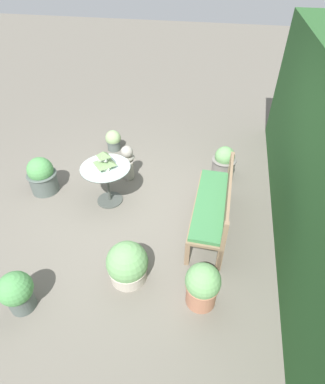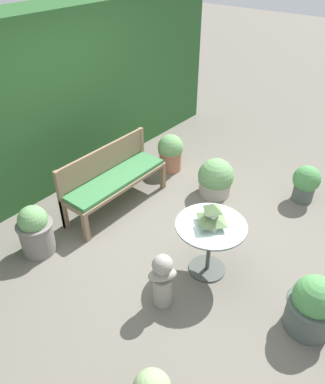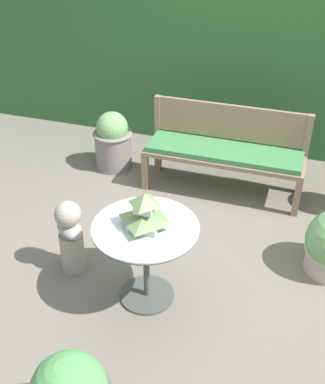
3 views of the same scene
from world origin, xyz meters
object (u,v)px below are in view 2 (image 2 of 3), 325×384
at_px(garden_bust, 162,279).
at_px(potted_plant_bench_right, 216,179).
at_px(pagoda_birdhouse, 212,216).
at_px(garden_bench, 116,181).
at_px(potted_plant_path_edge, 170,152).
at_px(potted_plant_table_near, 306,183).
at_px(patio_table, 210,235).
at_px(potted_plant_patio_mid, 312,306).
at_px(potted_plant_table_far, 35,230).

height_order(garden_bust, potted_plant_bench_right, garden_bust).
xyz_separation_m(pagoda_birdhouse, potted_plant_bench_right, (1.29, 0.73, -0.52)).
xyz_separation_m(garden_bench, garden_bust, (-0.87, -1.47, -0.07)).
xyz_separation_m(pagoda_birdhouse, potted_plant_path_edge, (1.42, 1.62, -0.46)).
xyz_separation_m(garden_bust, potted_plant_table_near, (2.58, -0.41, -0.05)).
distance_m(patio_table, potted_plant_path_edge, 2.17).
relative_size(garden_bench, potted_plant_patio_mid, 2.48).
height_order(garden_bench, potted_plant_table_near, potted_plant_table_near).
relative_size(pagoda_birdhouse, potted_plant_bench_right, 0.51).
bearing_deg(potted_plant_path_edge, potted_plant_patio_mid, -117.50).
bearing_deg(potted_plant_patio_mid, patio_table, 89.27).
relative_size(garden_bust, potted_plant_patio_mid, 1.03).
height_order(garden_bench, garden_bust, garden_bust).
relative_size(patio_table, potted_plant_path_edge, 1.27).
xyz_separation_m(garden_bench, potted_plant_table_near, (1.71, -1.89, -0.12)).
distance_m(garden_bust, potted_plant_table_far, 1.61).
height_order(pagoda_birdhouse, potted_plant_path_edge, pagoda_birdhouse).
bearing_deg(potted_plant_path_edge, potted_plant_table_near, -75.25).
distance_m(garden_bench, potted_plant_bench_right, 1.39).
relative_size(pagoda_birdhouse, garden_bust, 0.44).
bearing_deg(garden_bench, potted_plant_patio_mid, -94.82).
xyz_separation_m(potted_plant_path_edge, potted_plant_table_near, (0.51, -1.93, -0.02)).
height_order(pagoda_birdhouse, garden_bust, pagoda_birdhouse).
xyz_separation_m(garden_bust, potted_plant_bench_right, (1.95, 0.62, -0.09)).
bearing_deg(pagoda_birdhouse, garden_bench, 82.29).
xyz_separation_m(garden_bench, pagoda_birdhouse, (-0.21, -1.58, 0.36)).
relative_size(patio_table, potted_plant_table_near, 1.40).
relative_size(potted_plant_patio_mid, potted_plant_table_near, 1.16).
distance_m(pagoda_birdhouse, potted_plant_table_near, 2.01).
xyz_separation_m(potted_plant_patio_mid, potted_plant_path_edge, (1.43, 2.75, 0.00)).
bearing_deg(potted_plant_table_far, garden_bench, -5.10).
bearing_deg(pagoda_birdhouse, potted_plant_path_edge, 48.88).
xyz_separation_m(garden_bust, potted_plant_path_edge, (2.07, 1.52, -0.04)).
bearing_deg(patio_table, pagoda_birdhouse, -116.57).
relative_size(patio_table, potted_plant_bench_right, 1.37).
relative_size(garden_bench, potted_plant_table_near, 2.88).
distance_m(potted_plant_table_far, potted_plant_path_edge, 2.40).
bearing_deg(potted_plant_bench_right, potted_plant_path_edge, 82.12).
xyz_separation_m(potted_plant_bench_right, potted_plant_path_edge, (0.12, 0.90, 0.06)).
relative_size(pagoda_birdhouse, potted_plant_path_edge, 0.48).
xyz_separation_m(patio_table, potted_plant_path_edge, (1.42, 1.62, -0.21)).
distance_m(pagoda_birdhouse, garden_bust, 0.79).
xyz_separation_m(garden_bench, potted_plant_table_far, (-1.19, 0.11, -0.09)).
bearing_deg(garden_bench, patio_table, -97.71).
bearing_deg(potted_plant_table_near, potted_plant_table_far, 145.54).
height_order(pagoda_birdhouse, potted_plant_patio_mid, pagoda_birdhouse).
height_order(garden_bust, potted_plant_table_far, garden_bust).
relative_size(garden_bust, potted_plant_path_edge, 1.09).
distance_m(potted_plant_table_far, potted_plant_table_near, 3.52).
bearing_deg(garden_bench, potted_plant_table_far, 174.90).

